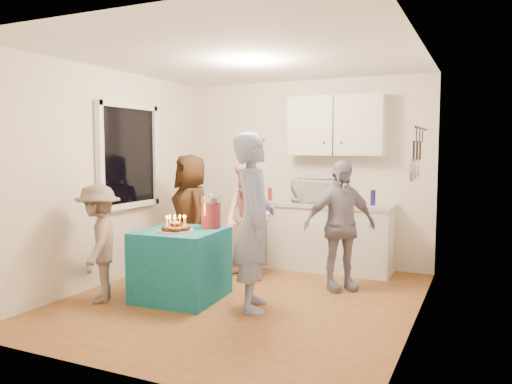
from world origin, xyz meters
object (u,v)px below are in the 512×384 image
at_px(man_birthday, 254,222).
at_px(woman_back_left, 191,214).
at_px(microwave, 314,191).
at_px(punch_jar, 211,213).
at_px(party_table, 181,264).
at_px(woman_back_center, 249,221).
at_px(child_near_left, 99,243).
at_px(counter, 310,237).
at_px(woman_back_right, 340,225).

bearing_deg(man_birthday, woman_back_left, 31.23).
height_order(microwave, punch_jar, microwave).
bearing_deg(party_table, microwave, 65.98).
bearing_deg(woman_back_center, child_near_left, -107.92).
distance_m(woman_back_center, child_near_left, 1.85).
xyz_separation_m(counter, party_table, (-0.83, -1.95, -0.05)).
bearing_deg(child_near_left, woman_back_center, 113.10).
distance_m(counter, woman_back_right, 1.14).
xyz_separation_m(party_table, woman_back_center, (0.31, 1.07, 0.36)).
distance_m(party_table, man_birthday, 1.02).
bearing_deg(woman_back_left, microwave, 73.31).
bearing_deg(woman_back_center, counter, 76.38).
distance_m(counter, man_birthday, 1.99).
xyz_separation_m(party_table, woman_back_right, (1.48, 1.08, 0.37)).
relative_size(microwave, party_table, 0.66).
bearing_deg(woman_back_left, punch_jar, -7.17).
distance_m(counter, child_near_left, 2.88).
xyz_separation_m(woman_back_left, child_near_left, (-0.25, -1.44, -0.15)).
xyz_separation_m(counter, woman_back_right, (0.65, -0.88, 0.32)).
relative_size(party_table, man_birthday, 0.47).
bearing_deg(man_birthday, punch_jar, 46.45).
height_order(woman_back_right, child_near_left, woman_back_right).
xyz_separation_m(punch_jar, woman_back_left, (-0.73, 0.73, -0.15)).
height_order(punch_jar, woman_back_left, woman_back_left).
bearing_deg(party_table, woman_back_right, 36.05).
height_order(man_birthday, child_near_left, man_birthday).
distance_m(woman_back_left, woman_back_center, 0.81).
height_order(woman_back_center, woman_back_right, woman_back_right).
bearing_deg(microwave, child_near_left, -132.25).
bearing_deg(woman_back_center, man_birthday, -44.80).
xyz_separation_m(counter, punch_jar, (-0.59, -1.69, 0.50)).
relative_size(punch_jar, child_near_left, 0.27).
distance_m(punch_jar, woman_back_right, 1.50).
height_order(microwave, man_birthday, man_birthday).
relative_size(microwave, woman_back_right, 0.37).
xyz_separation_m(microwave, woman_back_right, (0.61, -0.88, -0.31)).
relative_size(microwave, punch_jar, 1.66).
bearing_deg(counter, woman_back_right, -53.38).
distance_m(counter, punch_jar, 1.86).
relative_size(woman_back_left, child_near_left, 1.23).
relative_size(counter, woman_back_center, 1.50).
xyz_separation_m(microwave, woman_back_center, (-0.56, -0.88, -0.33)).
bearing_deg(child_near_left, woman_back_left, 137.88).
xyz_separation_m(party_table, woman_back_left, (-0.49, 0.99, 0.40)).
height_order(counter, woman_back_left, woman_back_left).
relative_size(man_birthday, child_near_left, 1.42).
height_order(party_table, child_near_left, child_near_left).
height_order(man_birthday, woman_back_center, man_birthday).
bearing_deg(man_birthday, woman_back_center, 4.95).
distance_m(counter, party_table, 2.12).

